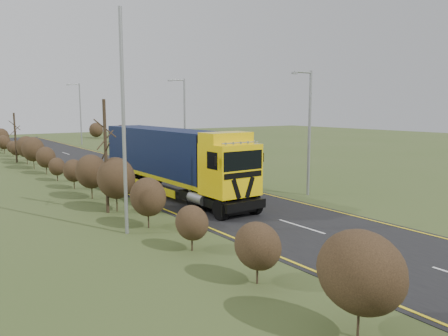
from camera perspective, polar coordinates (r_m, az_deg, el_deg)
The scene contains 14 objects.
ground at distance 24.09m, azimuth 3.26°, elevation -5.58°, with size 160.00×160.00×0.00m, color #3C4F21.
road at distance 32.37m, azimuth -7.78°, elevation -2.11°, with size 8.00×120.00×0.02m, color black.
layby at distance 44.12m, azimuth -6.24°, elevation 0.61°, with size 6.00×18.00×0.02m, color #33302D.
lane_markings at distance 32.10m, azimuth -7.53°, elevation -2.16°, with size 7.52×116.00×0.01m.
hedgerow at distance 27.91m, azimuth -16.83°, elevation -0.65°, with size 2.24×102.04×6.05m.
lorry at distance 28.08m, azimuth -6.80°, elevation 1.42°, with size 3.03×15.58×4.34m.
car_red_hatchback at distance 38.44m, azimuth -1.84°, elevation 0.58°, with size 1.63×4.05×1.38m, color #A70811.
car_blue_sedan at distance 44.47m, azimuth -6.39°, elevation 1.53°, with size 1.44×4.13×1.36m, color #0B0E3F.
streetlight_near at distance 28.20m, azimuth 10.98°, elevation 5.14°, with size 1.69×0.18×7.89m.
streetlight_mid at distance 40.77m, azimuth -5.28°, elevation 6.34°, with size 1.75×0.18×8.21m.
streetlight_far at distance 69.12m, azimuth -18.34°, elevation 7.06°, with size 1.93×0.18×9.09m.
left_pole at distance 19.52m, azimuth -12.98°, elevation 5.63°, with size 0.16×0.16×9.82m, color gray.
speed_sign at distance 37.96m, azimuth -5.24°, elevation 1.85°, with size 0.64×0.10×2.31m.
warning_board at distance 44.82m, azimuth -10.15°, elevation 2.24°, with size 0.78×0.11×2.03m.
Camera 1 is at (-14.54, -18.36, 5.65)m, focal length 35.00 mm.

